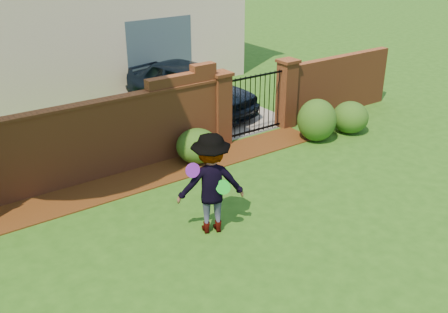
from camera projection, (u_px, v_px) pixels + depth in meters
ground at (241, 247)px, 8.98m from camera, size 80.00×80.00×0.01m
mulch_bed at (110, 188)px, 10.94m from camera, size 11.10×1.08×0.03m
brick_wall at (44, 151)px, 10.49m from camera, size 8.70×0.31×2.16m
brick_wall_return at (337, 85)px, 15.09m from camera, size 4.00×0.25×1.70m
pillar_left at (221, 108)px, 12.82m from camera, size 0.50×0.50×1.88m
pillar_right at (287, 93)px, 13.99m from camera, size 0.50×0.50×1.88m
iron_gate at (255, 104)px, 13.45m from camera, size 1.78×0.03×1.60m
driveway at (177, 97)px, 16.76m from camera, size 3.20×8.00×0.01m
car at (197, 89)px, 15.06m from camera, size 2.65×4.70×1.51m
shrub_left at (197, 146)px, 12.05m from camera, size 0.99×0.99×0.81m
shrub_middle at (317, 120)px, 13.22m from camera, size 1.00×1.00×1.10m
shrub_right at (350, 117)px, 13.77m from camera, size 0.96×0.96×0.86m
man at (211, 185)px, 9.08m from camera, size 1.40×1.13×1.89m
frisbee_purple at (193, 170)px, 8.74m from camera, size 0.27×0.11×0.26m
frisbee_green at (223, 187)px, 8.91m from camera, size 0.22×0.24×0.27m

